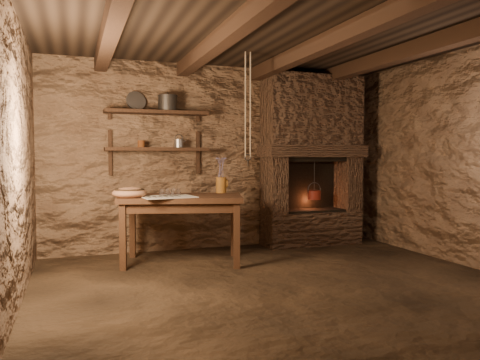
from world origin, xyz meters
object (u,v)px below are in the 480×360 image
object	(u,v)px
red_pot	(314,194)
work_table	(182,227)
stoneware_jug	(221,177)
iron_stockpot	(168,104)
wooden_bowl	(129,193)

from	to	relation	value
red_pot	work_table	bearing A→B (deg)	-166.42
red_pot	stoneware_jug	bearing A→B (deg)	-169.80
iron_stockpot	stoneware_jug	bearing A→B (deg)	-32.82
stoneware_jug	red_pot	bearing A→B (deg)	35.09
stoneware_jug	work_table	bearing A→B (deg)	-133.18
work_table	red_pot	bearing A→B (deg)	29.27
stoneware_jug	iron_stockpot	distance (m)	1.13
iron_stockpot	work_table	bearing A→B (deg)	-86.25
work_table	iron_stockpot	size ratio (longest dim) A/B	6.38
stoneware_jug	iron_stockpot	bearing A→B (deg)	172.07
stoneware_jug	red_pot	distance (m)	1.45
wooden_bowl	red_pot	world-z (taller)	red_pot
stoneware_jug	red_pot	xyz separation A→B (m)	(1.41, 0.25, -0.26)
iron_stockpot	wooden_bowl	bearing A→B (deg)	-131.89
work_table	red_pot	distance (m)	2.02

